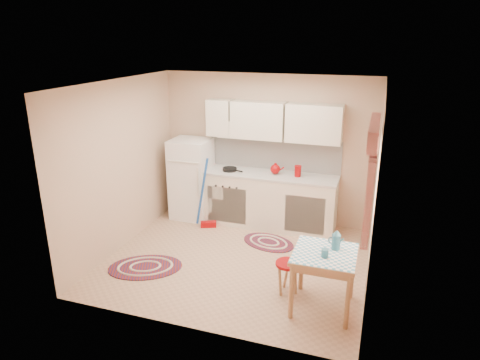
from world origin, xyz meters
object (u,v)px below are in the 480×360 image
Objects in this scene: base_cabinets at (268,201)px; stool at (287,277)px; fridge at (192,179)px; table at (323,281)px.

base_cabinets is 2.04m from stool.
base_cabinets is at bearing 2.10° from fridge.
base_cabinets is at bearing 111.81° from stool.
fridge is 3.33× the size of stool.
fridge reaches higher than table.
table is at bearing -37.92° from fridge.
table is (1.21, -2.05, -0.08)m from base_cabinets.
fridge is at bearing -177.90° from base_cabinets.
base_cabinets is at bearing 120.47° from table.
stool is at bearing -68.19° from base_cabinets.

